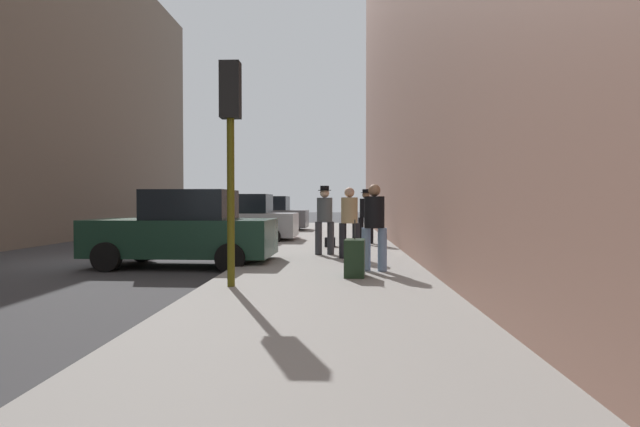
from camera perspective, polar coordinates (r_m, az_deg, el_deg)
The scene contains 13 objects.
ground_plane at distance 14.08m, azimuth -24.25°, elevation -4.95°, with size 120.00×120.00×0.00m, color #38383A.
sidewalk at distance 12.62m, azimuth 1.08°, elevation -5.21°, with size 4.00×40.00×0.15m, color gray.
parked_dark_green_sedan at distance 12.02m, azimuth -15.23°, elevation -1.87°, with size 4.26×2.18×1.79m.
parked_silver_sedan at distance 18.27m, azimuth -9.18°, elevation -0.76°, with size 4.25×2.15×1.79m.
parked_gray_coupe at distance 24.64m, azimuth -6.23°, elevation -0.22°, with size 4.26×2.17×1.79m.
fire_hydrant at distance 19.53m, azimuth -3.10°, elevation -1.65°, with size 0.42×0.22×0.70m.
traffic_light at distance 8.24m, azimuth -10.18°, elevation 10.02°, with size 0.32×0.32×3.60m.
pedestrian_in_jeans at distance 9.86m, azimuth 6.22°, elevation -1.04°, with size 0.52×0.46×1.71m.
pedestrian_in_tan_coat at distance 12.04m, azimuth 3.38°, elevation -0.61°, with size 0.50×0.41×1.71m.
pedestrian_with_fedora at distance 16.37m, azimuth 5.26°, elevation 0.01°, with size 0.51×0.42×1.78m.
pedestrian_with_beanie at distance 12.86m, azimuth 0.53°, elevation -0.34°, with size 0.53×0.48×1.78m.
rolling_suitcase at distance 9.14m, azimuth 4.00°, elevation -5.08°, with size 0.41×0.59×1.04m.
duffel_bag at distance 15.23m, azimuth 1.15°, elevation -3.27°, with size 0.32×0.44×0.28m.
Camera 1 is at (6.23, -12.53, 1.51)m, focal length 28.00 mm.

